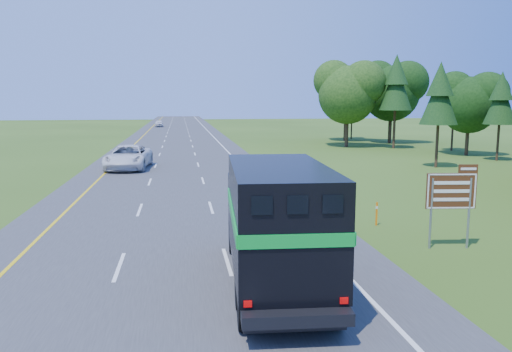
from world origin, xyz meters
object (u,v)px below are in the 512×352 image
object	(u,v)px
exit_sign	(452,194)
far_car	(159,124)
horse_truck	(276,221)
white_suv	(128,157)

from	to	relation	value
exit_sign	far_car	bearing A→B (deg)	105.93
horse_truck	white_suv	world-z (taller)	horse_truck
horse_truck	exit_sign	distance (m)	7.85
horse_truck	white_suv	xyz separation A→B (m)	(-7.00, 27.72, -1.04)
far_car	exit_sign	xyz separation A→B (m)	(14.48, -92.89, 1.35)
horse_truck	far_car	bearing A→B (deg)	98.01
far_car	exit_sign	bearing A→B (deg)	-83.89
white_suv	exit_sign	distance (m)	28.71
white_suv	exit_sign	size ratio (longest dim) A/B	2.15
far_car	exit_sign	size ratio (longest dim) A/B	1.29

